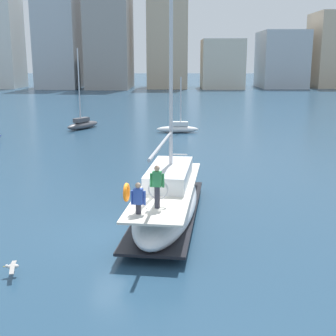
{
  "coord_description": "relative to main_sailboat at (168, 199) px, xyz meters",
  "views": [
    {
      "loc": [
        1.98,
        -16.82,
        6.74
      ],
      "look_at": [
        1.72,
        3.84,
        1.8
      ],
      "focal_mm": 49.12,
      "sensor_mm": 36.0,
      "label": 1
    }
  ],
  "objects": [
    {
      "name": "ground_plane",
      "position": [
        -1.73,
        -1.91,
        -0.9
      ],
      "size": [
        400.0,
        400.0,
        0.0
      ],
      "primitive_type": "plane",
      "color": "navy"
    },
    {
      "name": "moored_catamaran",
      "position": [
        0.64,
        23.64,
        -0.47
      ],
      "size": [
        3.92,
        1.01,
        5.11
      ],
      "color": "white",
      "rests_on": "ground"
    },
    {
      "name": "seagull",
      "position": [
        -4.84,
        -5.41,
        -0.56
      ],
      "size": [
        0.48,
        0.99,
        0.17
      ],
      "color": "silver",
      "rests_on": "ground"
    },
    {
      "name": "main_sailboat",
      "position": [
        0.0,
        0.0,
        0.0
      ],
      "size": [
        3.49,
        9.81,
        12.13
      ],
      "color": "silver",
      "rests_on": "ground"
    },
    {
      "name": "waterfront_buildings",
      "position": [
        -6.95,
        91.09,
        9.75
      ],
      "size": [
        87.42,
        18.52,
        26.76
      ],
      "color": "silver",
      "rests_on": "ground"
    },
    {
      "name": "moored_sloop_near",
      "position": [
        -8.67,
        25.92,
        -0.38
      ],
      "size": [
        3.03,
        4.32,
        7.69
      ],
      "color": "#4C4C51",
      "rests_on": "ground"
    }
  ]
}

